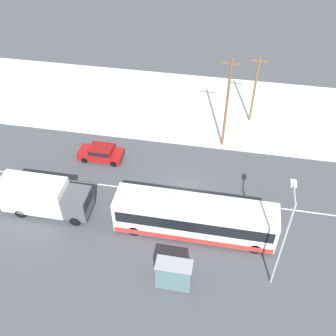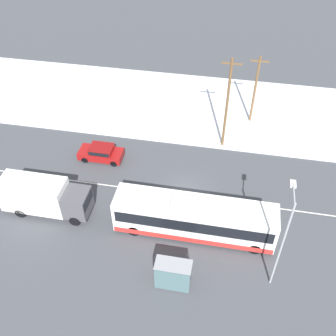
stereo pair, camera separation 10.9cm
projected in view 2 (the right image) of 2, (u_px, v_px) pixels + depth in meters
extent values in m
plane|color=#424449|center=(184.00, 196.00, 33.86)|extent=(120.00, 120.00, 0.00)
cube|color=silver|center=(203.00, 108.00, 43.75)|extent=(80.00, 13.61, 0.12)
cube|color=silver|center=(184.00, 196.00, 33.86)|extent=(60.00, 0.12, 0.00)
cube|color=white|center=(194.00, 218.00, 29.84)|extent=(12.27, 2.55, 2.86)
cube|color=black|center=(195.00, 215.00, 29.61)|extent=(11.77, 2.57, 1.09)
cube|color=red|center=(194.00, 227.00, 30.63)|extent=(12.14, 2.57, 0.51)
cube|color=#B2B2B2|center=(183.00, 202.00, 28.92)|extent=(1.80, 1.40, 0.24)
cylinder|color=black|center=(255.00, 249.00, 29.18)|extent=(1.00, 0.28, 1.00)
cylinder|color=black|center=(255.00, 225.00, 30.83)|extent=(1.00, 0.28, 1.00)
cylinder|color=black|center=(134.00, 230.00, 30.44)|extent=(1.00, 0.28, 1.00)
cylinder|color=black|center=(141.00, 209.00, 32.09)|extent=(1.00, 0.28, 1.00)
cube|color=silver|center=(34.00, 194.00, 31.52)|extent=(5.28, 2.30, 2.62)
cube|color=#4C4C51|center=(77.00, 202.00, 31.23)|extent=(1.90, 2.19, 2.05)
cube|color=black|center=(88.00, 201.00, 30.83)|extent=(0.06, 1.96, 0.90)
cylinder|color=black|center=(75.00, 221.00, 31.21)|extent=(0.90, 0.26, 0.90)
cylinder|color=black|center=(84.00, 202.00, 32.69)|extent=(0.90, 0.26, 0.90)
cylinder|color=black|center=(21.00, 213.00, 31.84)|extent=(0.90, 0.26, 0.90)
cylinder|color=black|center=(32.00, 195.00, 33.32)|extent=(0.90, 0.26, 0.90)
cube|color=maroon|center=(101.00, 154.00, 37.06)|extent=(4.11, 1.80, 0.72)
cube|color=maroon|center=(101.00, 149.00, 36.64)|extent=(2.14, 1.66, 0.50)
cube|color=black|center=(101.00, 149.00, 36.63)|extent=(1.97, 1.69, 0.40)
cylinder|color=black|center=(85.00, 160.00, 36.85)|extent=(0.64, 0.22, 0.64)
cylinder|color=black|center=(90.00, 149.00, 38.00)|extent=(0.64, 0.22, 0.64)
cylinder|color=black|center=(114.00, 163.00, 36.47)|extent=(0.64, 0.22, 0.64)
cylinder|color=black|center=(118.00, 153.00, 37.61)|extent=(0.64, 0.22, 0.64)
cylinder|color=#23232D|center=(186.00, 272.00, 27.81)|extent=(0.12, 0.12, 0.78)
cylinder|color=#23232D|center=(189.00, 273.00, 27.78)|extent=(0.12, 0.12, 0.78)
cube|color=#19478C|center=(188.00, 267.00, 27.31)|extent=(0.41, 0.22, 0.65)
sphere|color=tan|center=(188.00, 263.00, 27.00)|extent=(0.27, 0.27, 0.27)
cylinder|color=#19478C|center=(185.00, 267.00, 27.37)|extent=(0.10, 0.10, 0.62)
cylinder|color=#19478C|center=(192.00, 268.00, 27.30)|extent=(0.10, 0.10, 0.62)
cube|color=gray|center=(173.00, 265.00, 25.98)|extent=(2.48, 1.20, 0.06)
cube|color=slate|center=(172.00, 282.00, 26.35)|extent=(2.38, 0.04, 2.16)
cylinder|color=#474C51|center=(158.00, 265.00, 27.36)|extent=(0.08, 0.08, 2.34)
cylinder|color=#474C51|center=(192.00, 270.00, 27.03)|extent=(0.08, 0.08, 2.34)
cylinder|color=#474C51|center=(154.00, 279.00, 26.55)|extent=(0.08, 0.08, 2.34)
cylinder|color=#474C51|center=(189.00, 285.00, 26.22)|extent=(0.08, 0.08, 2.34)
cylinder|color=#9EA3A8|center=(281.00, 247.00, 24.89)|extent=(0.14, 0.14, 8.22)
cylinder|color=#9EA3A8|center=(294.00, 194.00, 22.88)|extent=(0.10, 1.82, 0.10)
cube|color=silver|center=(293.00, 184.00, 23.59)|extent=(0.36, 0.60, 0.16)
cylinder|color=brown|center=(227.00, 106.00, 35.76)|extent=(0.24, 0.24, 9.36)
cube|color=brown|center=(232.00, 64.00, 32.94)|extent=(1.80, 0.12, 0.12)
cylinder|color=brown|center=(255.00, 91.00, 39.44)|extent=(0.24, 0.24, 7.46)
cube|color=brown|center=(260.00, 61.00, 37.26)|extent=(1.80, 0.12, 0.12)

